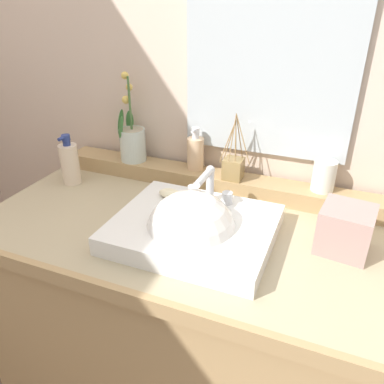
% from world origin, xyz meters
% --- Properties ---
extents(wall_back, '(3.14, 0.20, 2.52)m').
position_xyz_m(wall_back, '(0.00, 0.43, 1.26)').
color(wall_back, beige).
rests_on(wall_back, ground).
extents(vanity_cabinet, '(1.26, 0.65, 0.90)m').
position_xyz_m(vanity_cabinet, '(0.00, -0.00, 0.45)').
color(vanity_cabinet, tan).
rests_on(vanity_cabinet, ground).
extents(back_ledge, '(1.18, 0.10, 0.06)m').
position_xyz_m(back_ledge, '(0.00, 0.26, 0.92)').
color(back_ledge, tan).
rests_on(back_ledge, vanity_cabinet).
extents(sink_basin, '(0.44, 0.37, 0.28)m').
position_xyz_m(sink_basin, '(0.03, -0.06, 0.92)').
color(sink_basin, white).
rests_on(sink_basin, vanity_cabinet).
extents(soap_bar, '(0.07, 0.04, 0.02)m').
position_xyz_m(soap_bar, '(-0.09, 0.05, 0.96)').
color(soap_bar, beige).
rests_on(soap_bar, sink_basin).
extents(potted_plant, '(0.12, 0.11, 0.32)m').
position_xyz_m(potted_plant, '(-0.34, 0.26, 1.03)').
color(potted_plant, silver).
rests_on(potted_plant, back_ledge).
extents(soap_dispenser, '(0.06, 0.06, 0.15)m').
position_xyz_m(soap_dispenser, '(-0.09, 0.27, 1.01)').
color(soap_dispenser, beige).
rests_on(soap_dispenser, back_ledge).
extents(tumbler_cup, '(0.07, 0.07, 0.10)m').
position_xyz_m(tumbler_cup, '(0.34, 0.27, 1.00)').
color(tumbler_cup, silver).
rests_on(tumbler_cup, back_ledge).
extents(reed_diffuser, '(0.10, 0.06, 0.22)m').
position_xyz_m(reed_diffuser, '(0.06, 0.24, 0.99)').
color(reed_diffuser, olive).
rests_on(reed_diffuser, back_ledge).
extents(lotion_bottle, '(0.07, 0.07, 0.18)m').
position_xyz_m(lotion_bottle, '(-0.50, 0.10, 0.97)').
color(lotion_bottle, beige).
rests_on(lotion_bottle, vanity_cabinet).
extents(tissue_box, '(0.15, 0.15, 0.12)m').
position_xyz_m(tissue_box, '(0.42, 0.05, 0.96)').
color(tissue_box, tan).
rests_on(tissue_box, vanity_cabinet).
extents(mirror, '(0.53, 0.02, 0.59)m').
position_xyz_m(mirror, '(0.13, 0.31, 1.33)').
color(mirror, silver).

